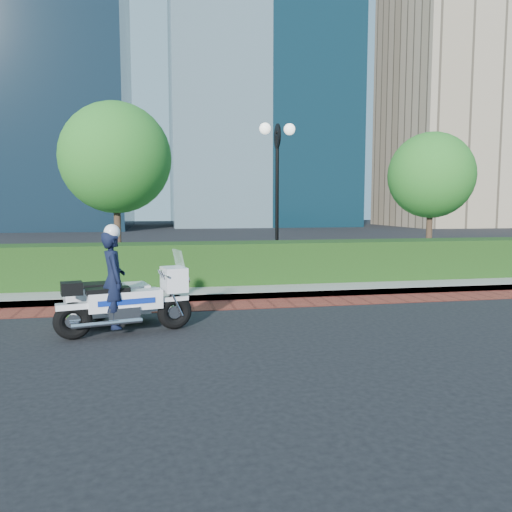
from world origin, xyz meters
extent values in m
plane|color=black|center=(0.00, 0.00, 0.00)|extent=(120.00, 120.00, 0.00)
cube|color=maroon|center=(0.00, 1.50, 0.01)|extent=(60.00, 1.00, 0.01)
cube|color=gray|center=(0.00, 6.00, 0.07)|extent=(60.00, 8.00, 0.15)
cube|color=black|center=(0.00, 3.60, 0.65)|extent=(18.00, 1.20, 1.00)
cylinder|color=black|center=(1.00, 5.20, 0.30)|extent=(0.30, 0.30, 0.30)
cylinder|color=black|center=(1.00, 5.20, 2.15)|extent=(0.10, 0.10, 3.70)
cylinder|color=black|center=(1.00, 5.20, 4.00)|extent=(0.04, 0.70, 0.70)
sphere|color=white|center=(0.65, 5.20, 4.20)|extent=(0.32, 0.32, 0.32)
sphere|color=white|center=(1.35, 5.20, 4.20)|extent=(0.32, 0.32, 0.32)
cylinder|color=#332319|center=(-3.50, 6.50, 1.23)|extent=(0.20, 0.20, 2.17)
sphere|color=#1A6B1F|center=(-3.50, 6.50, 3.44)|extent=(3.20, 3.20, 3.20)
cylinder|color=#332319|center=(6.50, 6.50, 1.11)|extent=(0.20, 0.20, 1.92)
sphere|color=#1A6B1F|center=(6.50, 6.50, 3.05)|extent=(2.80, 2.80, 2.80)
cube|color=black|center=(8.00, 44.00, 23.00)|extent=(18.00, 15.00, 46.00)
cube|color=gray|center=(28.00, 38.00, 14.00)|extent=(14.00, 12.00, 28.00)
torus|color=black|center=(-3.62, -0.71, 0.29)|extent=(0.61, 0.31, 0.59)
torus|color=black|center=(-2.06, -0.34, 0.29)|extent=(0.61, 0.31, 0.59)
cube|color=silver|center=(-2.84, -0.53, 0.55)|extent=(1.19, 0.55, 0.30)
cube|color=silver|center=(-2.89, -0.54, 0.34)|extent=(0.56, 0.46, 0.25)
cube|color=silver|center=(-2.06, -0.34, 0.85)|extent=(0.46, 0.56, 0.40)
cube|color=silver|center=(-1.98, -0.32, 1.16)|extent=(0.21, 0.46, 0.36)
cube|color=black|center=(-3.10, -0.59, 0.73)|extent=(0.71, 0.42, 0.09)
cube|color=black|center=(-3.62, -0.71, 0.80)|extent=(0.37, 0.35, 0.20)
cube|color=silver|center=(-3.20, 0.17, 0.45)|extent=(1.49, 0.93, 0.49)
cube|color=black|center=(-3.28, 0.15, 0.71)|extent=(0.71, 0.58, 0.07)
torus|color=black|center=(-3.38, 0.56, 0.22)|extent=(0.47, 0.24, 0.45)
imported|color=black|center=(-3.02, -0.57, 0.90)|extent=(0.49, 0.63, 1.54)
sphere|color=white|center=(-3.02, -0.57, 1.65)|extent=(0.25, 0.25, 0.25)
camera|label=1|loc=(-2.28, -8.65, 2.06)|focal=35.00mm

